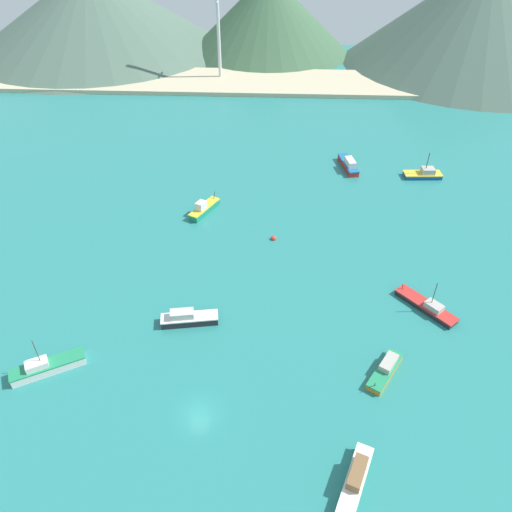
% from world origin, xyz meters
% --- Properties ---
extents(ground, '(260.00, 280.00, 0.50)m').
position_xyz_m(ground, '(0.00, 30.00, -0.25)').
color(ground, teal).
extents(fishing_boat_0, '(5.80, 10.47, 2.79)m').
position_xyz_m(fishing_boat_0, '(18.29, -8.70, 0.93)').
color(fishing_boat_0, '#198466').
rests_on(fishing_boat_0, ground).
extents(fishing_boat_1, '(5.97, 7.70, 1.85)m').
position_xyz_m(fishing_boat_1, '(24.40, 7.66, 0.69)').
color(fishing_boat_1, orange).
rests_on(fishing_boat_1, ground).
extents(fishing_boat_2, '(4.11, 9.78, 2.69)m').
position_xyz_m(fishing_boat_2, '(25.26, 66.23, 1.00)').
color(fishing_boat_2, red).
rests_on(fishing_boat_2, ground).
extents(fishing_boat_3, '(5.61, 8.27, 2.91)m').
position_xyz_m(fishing_boat_3, '(-5.45, 46.07, 0.94)').
color(fishing_boat_3, '#198466').
rests_on(fishing_boat_3, ground).
extents(fishing_boat_4, '(8.65, 9.30, 5.70)m').
position_xyz_m(fishing_boat_4, '(32.83, 20.41, 0.62)').
color(fishing_boat_4, '#232328').
rests_on(fishing_boat_4, ground).
extents(fishing_boat_5, '(8.82, 3.62, 2.40)m').
position_xyz_m(fishing_boat_5, '(-3.78, 15.71, 0.90)').
color(fishing_boat_5, '#232328').
rests_on(fishing_boat_5, ground).
extents(fishing_boat_7, '(9.71, 6.71, 6.26)m').
position_xyz_m(fishing_boat_7, '(-21.51, 5.76, 0.86)').
color(fishing_boat_7, silver).
rests_on(fishing_boat_7, ground).
extents(fishing_boat_8, '(8.40, 3.58, 5.84)m').
position_xyz_m(fishing_boat_8, '(41.64, 62.96, 0.77)').
color(fishing_boat_8, '#14478C').
rests_on(fishing_boat_8, ground).
extents(buoy_0, '(1.02, 1.02, 1.02)m').
position_xyz_m(buoy_0, '(8.61, 37.69, 0.18)').
color(buoy_0, red).
rests_on(buoy_0, ground).
extents(beach_strip, '(247.00, 23.92, 1.20)m').
position_xyz_m(beach_strip, '(0.00, 122.66, 0.60)').
color(beach_strip, '#C6B793').
rests_on(beach_strip, ground).
extents(hill_west, '(96.10, 96.10, 28.82)m').
position_xyz_m(hill_west, '(-60.09, 157.34, 14.41)').
color(hill_west, '#4C6656').
rests_on(hill_west, ground).
extents(hill_central, '(60.32, 60.32, 27.18)m').
position_xyz_m(hill_central, '(4.15, 158.55, 13.59)').
color(hill_central, '#3D6042').
rests_on(hill_central, ground).
extents(hill_east, '(87.89, 87.89, 34.21)m').
position_xyz_m(hill_east, '(75.14, 145.31, 17.10)').
color(hill_east, '#4C6656').
rests_on(hill_east, ground).
extents(radio_tower, '(3.74, 2.99, 37.42)m').
position_xyz_m(radio_tower, '(-10.60, 125.88, 19.08)').
color(radio_tower, silver).
rests_on(radio_tower, ground).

